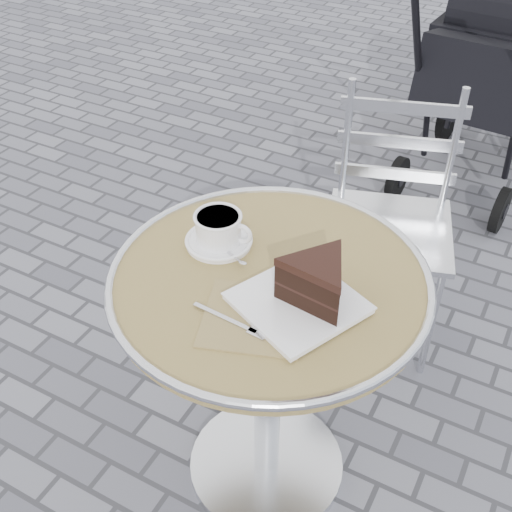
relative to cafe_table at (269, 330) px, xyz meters
The scene contains 6 objects.
ground 0.57m from the cafe_table, ahead, with size 80.00×80.00×0.00m, color slate.
cafe_table is the anchor object (origin of this frame).
cappuccino_set 0.26m from the cafe_table, 162.30° to the left, with size 0.17×0.15×0.08m.
cake_plate_set 0.25m from the cafe_table, 20.35° to the right, with size 0.37×0.35×0.12m.
bistro_chair 0.76m from the cafe_table, 86.30° to the left, with size 0.49×0.49×0.86m.
baby_stroller 1.92m from the cafe_table, 86.23° to the left, with size 0.59×1.14×1.15m.
Camera 1 is at (0.48, -0.95, 1.65)m, focal length 45.00 mm.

